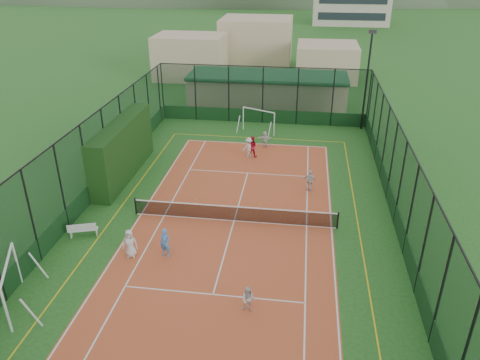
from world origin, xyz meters
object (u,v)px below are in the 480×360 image
at_px(white_bench, 83,229).
at_px(futsal_goal_near, 12,285).
at_px(child_near_left, 130,243).
at_px(clubhouse, 267,90).
at_px(child_far_right, 310,181).
at_px(child_far_back, 265,139).
at_px(coach, 252,146).
at_px(child_near_right, 248,299).
at_px(floodlight_ne, 367,81).
at_px(futsal_goal_far, 258,121).
at_px(child_near_mid, 165,243).
at_px(child_far_left, 249,147).

height_order(white_bench, futsal_goal_near, futsal_goal_near).
bearing_deg(child_near_left, clubhouse, 70.31).
relative_size(child_far_right, child_far_back, 1.13).
bearing_deg(futsal_goal_near, coach, -49.47).
distance_m(white_bench, coach, 14.26).
bearing_deg(futsal_goal_near, clubhouse, -39.64).
relative_size(white_bench, child_far_right, 1.07).
bearing_deg(white_bench, child_far_right, 12.13).
xyz_separation_m(child_near_left, coach, (4.59, 13.40, 0.04)).
height_order(child_near_right, coach, coach).
distance_m(floodlight_ne, child_near_left, 24.78).
bearing_deg(child_far_back, child_near_left, 70.76).
height_order(clubhouse, child_far_back, clubhouse).
bearing_deg(futsal_goal_far, clubhouse, 113.73).
relative_size(clubhouse, child_near_right, 12.53).
xyz_separation_m(futsal_goal_near, child_near_left, (3.70, 4.17, -0.32)).
bearing_deg(child_near_left, child_far_back, 61.32).
bearing_deg(clubhouse, child_far_right, -76.50).
bearing_deg(child_near_right, clubhouse, 100.42).
xyz_separation_m(futsal_goal_far, coach, (0.04, -5.08, -0.19)).
distance_m(futsal_goal_near, child_far_right, 17.80).
xyz_separation_m(clubhouse, futsal_goal_far, (-0.09, -7.59, -0.58)).
distance_m(floodlight_ne, child_near_right, 25.03).
height_order(floodlight_ne, child_near_mid, floodlight_ne).
bearing_deg(clubhouse, child_near_left, -100.09).
xyz_separation_m(child_near_mid, child_far_left, (2.66, 12.99, -0.01)).
xyz_separation_m(child_near_left, child_far_right, (8.88, 8.42, -0.05)).
xyz_separation_m(child_near_right, coach, (-1.75, 16.54, 0.19)).
height_order(floodlight_ne, clubhouse, floodlight_ne).
bearing_deg(child_near_mid, white_bench, -179.70).
relative_size(futsal_goal_near, child_near_left, 2.23).
relative_size(clubhouse, futsal_goal_near, 4.50).
xyz_separation_m(white_bench, child_near_right, (9.49, -4.57, 0.19)).
height_order(white_bench, child_far_right, child_far_right).
height_order(futsal_goal_near, child_near_left, futsal_goal_near).
height_order(child_near_right, child_far_left, child_far_left).
distance_m(child_near_left, coach, 14.17).
height_order(child_near_left, child_far_back, child_near_left).
bearing_deg(child_far_back, floodlight_ne, -146.81).
bearing_deg(child_far_right, child_near_left, 57.08).
bearing_deg(child_far_right, clubhouse, -62.92).
height_order(child_near_left, child_far_right, child_near_left).
distance_m(white_bench, child_near_left, 3.49).
height_order(child_near_mid, coach, coach).
distance_m(child_near_mid, child_far_left, 13.26).
relative_size(child_near_left, child_near_right, 1.25).
relative_size(clubhouse, futsal_goal_far, 4.92).
relative_size(floodlight_ne, futsal_goal_far, 2.67).
height_order(futsal_goal_far, child_far_back, futsal_goal_far).
relative_size(futsal_goal_far, coach, 1.94).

